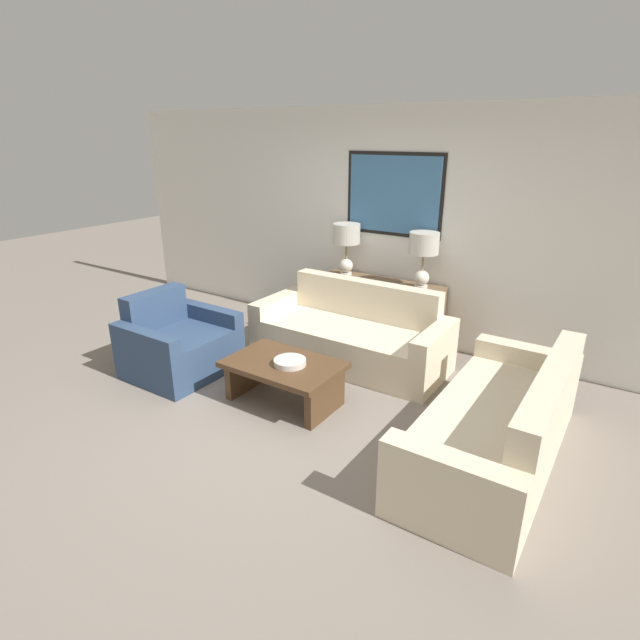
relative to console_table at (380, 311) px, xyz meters
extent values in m
plane|color=slate|center=(0.00, -2.19, -0.37)|extent=(20.00, 20.00, 0.00)
cube|color=silver|center=(0.00, 0.26, 0.95)|extent=(8.15, 0.10, 2.65)
cube|color=black|center=(0.00, 0.20, 1.33)|extent=(1.18, 0.01, 0.92)
cube|color=teal|center=(0.00, 0.20, 1.33)|extent=(1.10, 0.02, 0.84)
cube|color=brown|center=(0.00, 0.00, 0.00)|extent=(1.46, 0.35, 0.75)
cylinder|color=silver|center=(-0.48, 0.00, 0.39)|extent=(0.14, 0.14, 0.02)
sphere|color=silver|center=(-0.48, 0.00, 0.48)|extent=(0.17, 0.17, 0.17)
cylinder|color=#8C7A51|center=(-0.48, 0.00, 0.66)|extent=(0.02, 0.02, 0.19)
cylinder|color=#B2ADA3|center=(-0.48, 0.00, 0.87)|extent=(0.32, 0.32, 0.23)
cylinder|color=silver|center=(0.48, 0.00, 0.39)|extent=(0.14, 0.14, 0.02)
sphere|color=silver|center=(0.48, 0.00, 0.48)|extent=(0.17, 0.17, 0.17)
cylinder|color=#8C7A51|center=(0.48, 0.00, 0.66)|extent=(0.02, 0.02, 0.19)
cylinder|color=#B2ADA3|center=(0.48, 0.00, 0.87)|extent=(0.32, 0.32, 0.23)
cube|color=beige|center=(0.00, -0.81, -0.16)|extent=(1.74, 0.69, 0.42)
cube|color=beige|center=(0.00, -0.38, 0.04)|extent=(1.74, 0.18, 0.83)
cube|color=beige|center=(-0.96, -0.72, -0.08)|extent=(0.18, 0.87, 0.58)
cube|color=beige|center=(0.96, -0.72, -0.08)|extent=(0.18, 0.87, 0.58)
cube|color=beige|center=(1.70, -1.62, -0.16)|extent=(0.69, 1.74, 0.42)
cube|color=beige|center=(2.13, -1.62, 0.04)|extent=(0.18, 1.74, 0.83)
cube|color=beige|center=(1.79, -0.66, -0.08)|extent=(0.87, 0.18, 0.58)
cube|color=beige|center=(1.79, -2.58, -0.08)|extent=(0.87, 0.18, 0.58)
cube|color=#4C331E|center=(-0.05, -1.81, 0.00)|extent=(1.04, 0.68, 0.05)
cube|color=#4C331E|center=(-0.50, -1.81, -0.20)|extent=(0.07, 0.54, 0.35)
cube|color=#4C331E|center=(0.40, -1.81, -0.20)|extent=(0.07, 0.54, 0.35)
cylinder|color=beige|center=(0.03, -1.82, 0.06)|extent=(0.29, 0.29, 0.05)
cube|color=navy|center=(-1.23, -1.90, -0.15)|extent=(0.70, 0.71, 0.44)
cube|color=navy|center=(-1.67, -1.90, 0.04)|extent=(0.18, 0.71, 0.82)
cube|color=navy|center=(-1.32, -2.32, -0.07)|extent=(0.88, 0.14, 0.60)
cube|color=navy|center=(-1.32, -1.47, -0.07)|extent=(0.88, 0.14, 0.60)
camera|label=1|loc=(2.49, -5.03, 1.98)|focal=28.00mm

